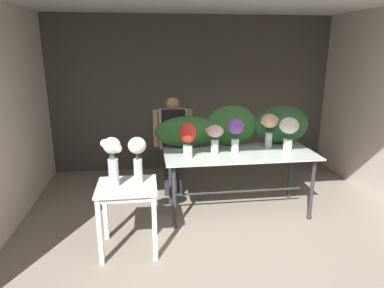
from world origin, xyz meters
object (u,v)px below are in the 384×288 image
at_px(vase_scarlet_carnations, 187,137).
at_px(vase_violet_hydrangea, 236,131).
at_px(florist, 173,136).
at_px(vase_white_roses_tall, 113,158).
at_px(display_table_glass, 239,161).
at_px(vase_peach_roses, 270,125).
at_px(side_table_white, 127,195).
at_px(vase_cream_lisianthus_tall, 137,155).
at_px(vase_ivory_anemones, 289,130).
at_px(vase_blush_ranunculus, 215,135).

xyz_separation_m(vase_scarlet_carnations, vase_violet_hydrangea, (0.66, 0.13, 0.02)).
height_order(florist, vase_violet_hydrangea, florist).
bearing_deg(vase_violet_hydrangea, vase_white_roses_tall, -154.56).
relative_size(display_table_glass, vase_peach_roses, 4.20).
bearing_deg(display_table_glass, florist, 140.79).
height_order(vase_scarlet_carnations, vase_white_roses_tall, same).
xyz_separation_m(side_table_white, vase_cream_lisianthus_tall, (0.13, 0.06, 0.44)).
relative_size(vase_scarlet_carnations, vase_white_roses_tall, 0.84).
relative_size(display_table_glass, vase_cream_lisianthus_tall, 3.88).
relative_size(vase_ivory_anemones, vase_peach_roses, 0.97).
bearing_deg(vase_peach_roses, display_table_glass, -160.64).
relative_size(display_table_glass, vase_blush_ranunculus, 5.20).
distance_m(vase_blush_ranunculus, vase_cream_lisianthus_tall, 1.19).
height_order(side_table_white, vase_peach_roses, vase_peach_roses).
xyz_separation_m(display_table_glass, vase_blush_ranunculus, (-0.34, -0.03, 0.38)).
bearing_deg(vase_ivory_anemones, florist, 154.27).
height_order(vase_violet_hydrangea, vase_white_roses_tall, vase_violet_hydrangea).
bearing_deg(vase_blush_ranunculus, vase_white_roses_tall, -150.15).
bearing_deg(florist, vase_ivory_anemones, -25.73).
xyz_separation_m(florist, vase_peach_roses, (1.31, -0.52, 0.25)).
distance_m(florist, vase_violet_hydrangea, 1.07).
bearing_deg(vase_blush_ranunculus, vase_ivory_anemones, -0.56).
distance_m(vase_peach_roses, vase_white_roses_tall, 2.26).
distance_m(display_table_glass, vase_peach_roses, 0.67).
relative_size(vase_ivory_anemones, vase_blush_ranunculus, 1.20).
height_order(side_table_white, florist, florist).
xyz_separation_m(vase_ivory_anemones, vase_scarlet_carnations, (-1.38, -0.11, -0.02)).
height_order(vase_violet_hydrangea, vase_peach_roses, vase_peach_roses).
height_order(vase_scarlet_carnations, vase_cream_lisianthus_tall, vase_scarlet_carnations).
xyz_separation_m(vase_peach_roses, vase_blush_ranunculus, (-0.81, -0.19, -0.07)).
bearing_deg(vase_scarlet_carnations, display_table_glass, 11.82).
relative_size(vase_violet_hydrangea, vase_cream_lisianthus_tall, 0.91).
distance_m(florist, vase_ivory_anemones, 1.68).
bearing_deg(vase_violet_hydrangea, vase_blush_ranunculus, -177.72).
distance_m(side_table_white, vase_blush_ranunculus, 1.40).
xyz_separation_m(vase_ivory_anemones, vase_violet_hydrangea, (-0.73, 0.02, -0.00)).
bearing_deg(vase_white_roses_tall, vase_scarlet_carnations, 34.29).
xyz_separation_m(florist, vase_ivory_anemones, (1.50, -0.72, 0.22)).
xyz_separation_m(vase_blush_ranunculus, vase_white_roses_tall, (-1.25, -0.72, -0.02)).
bearing_deg(display_table_glass, vase_ivory_anemones, -3.44).
relative_size(florist, vase_cream_lisianthus_tall, 2.98).
xyz_separation_m(florist, vase_blush_ranunculus, (0.49, -0.71, 0.17)).
height_order(side_table_white, vase_blush_ranunculus, vase_blush_ranunculus).
bearing_deg(vase_violet_hydrangea, florist, 137.79).
relative_size(vase_peach_roses, vase_white_roses_tall, 0.88).
distance_m(vase_ivory_anemones, vase_blush_ranunculus, 1.01).
xyz_separation_m(vase_ivory_anemones, vase_white_roses_tall, (-2.26, -0.71, -0.07)).
height_order(vase_white_roses_tall, vase_cream_lisianthus_tall, vase_white_roses_tall).
bearing_deg(vase_peach_roses, vase_violet_hydrangea, -160.98).
bearing_deg(vase_cream_lisianthus_tall, vase_scarlet_carnations, 41.17).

